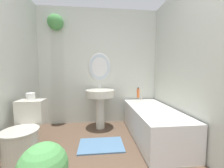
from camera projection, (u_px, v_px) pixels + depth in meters
wall_back at (96, 64)px, 2.91m from camera, size 2.58×0.30×2.40m
wall_right at (194, 64)px, 1.84m from camera, size 0.06×2.52×2.40m
toilet at (24, 135)px, 1.73m from camera, size 0.42×0.62×0.70m
pedestal_sink at (100, 99)px, 2.64m from camera, size 0.55×0.55×0.85m
bathtub at (153, 122)px, 2.28m from camera, size 0.67×1.49×0.57m
shampoo_bottle at (138, 93)px, 2.81m from camera, size 0.06×0.06×0.21m
bath_mat at (101, 145)px, 2.04m from camera, size 0.65×0.44×0.02m
toilet_paper_roll at (31, 97)px, 1.90m from camera, size 0.11×0.11×0.10m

